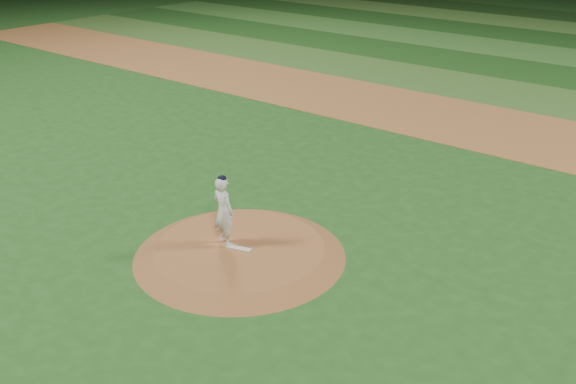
{
  "coord_description": "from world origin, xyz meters",
  "views": [
    {
      "loc": [
        10.06,
        -10.56,
        8.4
      ],
      "look_at": [
        0.0,
        2.0,
        1.1
      ],
      "focal_mm": 40.0,
      "sensor_mm": 36.0,
      "label": 1
    }
  ],
  "objects_px": {
    "pitchers_mound": "(240,251)",
    "pitching_rubber": "(239,248)",
    "rosin_bag": "(221,231)",
    "pitcher_on_mound": "(224,211)"
  },
  "relations": [
    {
      "from": "rosin_bag",
      "to": "pitchers_mound",
      "type": "bearing_deg",
      "value": -17.29
    },
    {
      "from": "pitching_rubber",
      "to": "pitcher_on_mound",
      "type": "distance_m",
      "value": 1.05
    },
    {
      "from": "pitchers_mound",
      "to": "pitching_rubber",
      "type": "relative_size",
      "value": 8.12
    },
    {
      "from": "pitcher_on_mound",
      "to": "rosin_bag",
      "type": "bearing_deg",
      "value": 142.89
    },
    {
      "from": "rosin_bag",
      "to": "pitcher_on_mound",
      "type": "xyz_separation_m",
      "value": [
        0.54,
        -0.41,
        0.92
      ]
    },
    {
      "from": "pitchers_mound",
      "to": "pitcher_on_mound",
      "type": "relative_size",
      "value": 2.85
    },
    {
      "from": "pitchers_mound",
      "to": "rosin_bag",
      "type": "height_order",
      "value": "rosin_bag"
    },
    {
      "from": "pitchers_mound",
      "to": "pitching_rubber",
      "type": "height_order",
      "value": "pitching_rubber"
    },
    {
      "from": "pitching_rubber",
      "to": "pitchers_mound",
      "type": "bearing_deg",
      "value": 105.71
    },
    {
      "from": "pitching_rubber",
      "to": "pitcher_on_mound",
      "type": "height_order",
      "value": "pitcher_on_mound"
    }
  ]
}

